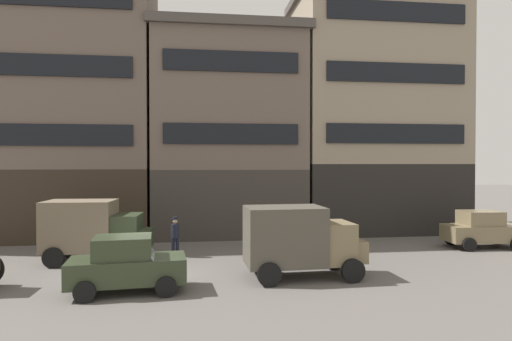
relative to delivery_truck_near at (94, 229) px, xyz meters
name	(u,v)px	position (x,y,z in m)	size (l,w,h in m)	color
ground_plane	(152,277)	(2.66, -2.76, -1.42)	(120.00, 120.00, 0.00)	#605B56
building_center_left	(78,76)	(-2.59, 7.48, 7.86)	(9.05, 7.04, 18.48)	#33281E
building_center_right	(228,132)	(6.15, 7.48, 4.65)	(9.12, 7.04, 12.07)	#38332D
building_far_right	(373,111)	(15.45, 7.48, 6.07)	(10.18, 7.04, 14.91)	black
delivery_truck_near	(94,229)	(0.00, 0.00, 0.00)	(4.43, 2.30, 2.62)	#2D3823
delivery_truck_far	(300,239)	(8.07, -3.59, 0.00)	(4.41, 2.27, 2.62)	#7A6B4C
sedan_dark	(127,264)	(2.07, -4.60, -0.51)	(3.84, 2.14, 1.83)	#2D3823
sedan_light	(482,229)	(18.34, 0.76, -0.51)	(3.78, 2.01, 1.83)	#7A6B4C
pedestrian_officer	(175,235)	(3.34, 0.62, -0.44)	(0.38, 0.38, 1.79)	black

